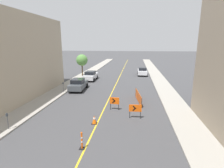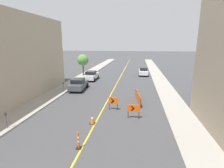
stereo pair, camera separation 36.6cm
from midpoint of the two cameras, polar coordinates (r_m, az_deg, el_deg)
The scene contains 14 objects.
lane_stripe at distance 34.77m, azimuth 3.21°, elevation 2.63°, with size 0.12×72.80×0.01m.
sidewalk_left at distance 36.12m, azimuth -8.24°, elevation 3.01°, with size 2.53×72.80×0.12m.
sidewalk_right at distance 34.86m, azimuth 15.07°, elevation 2.32°, with size 2.53×72.80×0.12m.
traffic_cone_third at distance 14.45m, azimuth -5.70°, elevation -11.44°, with size 0.44×0.44×0.71m.
delineator_post_rear at distance 11.43m, azimuth -9.93°, elevation -17.96°, with size 0.33×0.33×1.13m.
arrow_barricade_primary at distance 17.00m, azimuth 1.05°, elevation -5.66°, with size 0.93×0.15×1.26m.
arrow_barricade_secondary at distance 15.23m, azimuth 7.76°, elevation -8.05°, with size 1.09×0.11×1.24m.
safety_mesh_fence at distance 19.63m, azimuth 8.95°, elevation -4.26°, with size 0.63×4.12×1.05m.
parked_car_curb_near at distance 24.68m, azimuth -10.47°, elevation -0.06°, with size 2.04×4.40×1.59m.
parked_car_curb_mid at distance 30.97m, azimuth -6.45°, elevation 2.76°, with size 1.93×4.31×1.59m.
parked_car_curb_far at distance 36.00m, azimuth 10.50°, elevation 4.08°, with size 1.94×4.32×1.59m.
parking_meter_near_curb at distance 15.22m, azimuth -30.78°, elevation -9.23°, with size 0.12×0.11×1.29m.
parking_meter_far_curb at distance 23.60m, azimuth -15.19°, elevation -0.25°, with size 0.12×0.11×1.33m.
street_tree_left_near at distance 34.61m, azimuth -9.18°, elevation 7.70°, with size 2.19×2.19×4.15m.
Camera 2 is at (3.28, 2.38, 6.36)m, focal length 28.00 mm.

